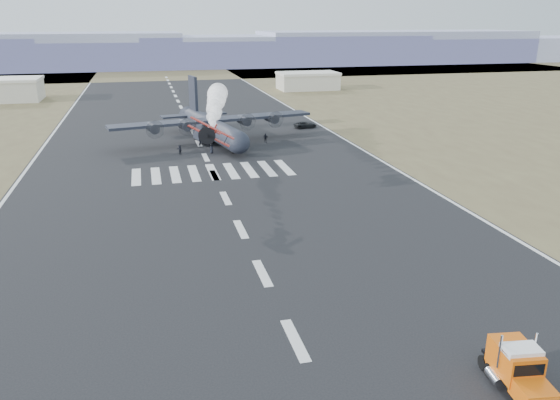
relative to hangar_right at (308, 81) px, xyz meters
name	(u,v)px	position (x,y,z in m)	size (l,w,h in m)	color
ground	(295,340)	(-46.00, -150.00, -3.01)	(500.00, 500.00, 0.00)	black
scrub_far	(164,72)	(-46.00, 80.00, -3.01)	(500.00, 80.00, 0.00)	brown
runway_markings	(206,157)	(-46.00, -90.00, -3.00)	(60.00, 260.00, 0.01)	silver
ridge_seg_c	(23,51)	(-111.00, 110.00, 5.49)	(150.00, 50.00, 17.00)	#8A90AF
ridge_seg_d	(160,54)	(-46.00, 110.00, 3.49)	(150.00, 50.00, 13.00)	#8A90AF
ridge_seg_e	(283,50)	(19.00, 110.00, 4.49)	(150.00, 50.00, 15.00)	#8A90AF
ridge_seg_f	(394,47)	(84.00, 110.00, 5.49)	(150.00, 50.00, 17.00)	#8A90AF
ridge_seg_g	(495,49)	(149.00, 110.00, 3.49)	(150.00, 50.00, 13.00)	#8A90AF
hangar_right	(308,81)	(0.00, 0.00, 0.00)	(20.50, 12.50, 5.90)	#B2AE9E
semi_truck	(518,369)	(-33.35, -159.28, -1.36)	(3.29, 7.60, 3.35)	black
aerobatic_biplane	(211,133)	(-47.81, -114.93, 6.39)	(5.64, 5.66, 4.05)	#B12A0B
smoke_trail	(216,98)	(-43.01, -84.41, 6.68)	(7.88, 37.77, 3.89)	white
transport_aircraft	(211,126)	(-43.22, -76.21, 0.05)	(40.93, 33.51, 11.86)	black
support_vehicle	(305,125)	(-20.85, -67.69, -2.29)	(2.38, 5.15, 1.43)	black
crew_a	(200,142)	(-46.03, -81.31, -2.09)	(0.67, 0.55, 1.83)	black
crew_b	(233,139)	(-39.34, -79.65, -2.10)	(0.89, 0.55, 1.83)	black
crew_c	(220,142)	(-42.15, -81.58, -2.20)	(1.05, 0.49, 1.62)	black
crew_d	(265,138)	(-32.98, -80.69, -2.07)	(1.11, 0.57, 1.89)	black
crew_e	(212,149)	(-44.53, -87.07, -2.14)	(0.85, 0.52, 1.75)	black
crew_f	(180,150)	(-50.25, -86.40, -2.18)	(1.53, 0.50, 1.65)	black
crew_g	(247,141)	(-36.94, -81.41, -2.23)	(0.57, 0.47, 1.56)	black
crew_h	(230,146)	(-40.90, -85.32, -2.19)	(0.80, 0.49, 1.64)	black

